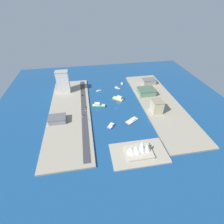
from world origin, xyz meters
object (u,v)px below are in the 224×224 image
Objects in this scene: pickup_red at (86,107)px; carpark_squat_concrete at (149,81)px; catamaran_blue at (111,126)px; sedan_silver at (83,116)px; barge_flat_brown at (132,120)px; warehouse_low_gray at (57,119)px; terminal_long_green at (146,91)px; ferry_green_doubledeck at (98,105)px; hotel_broad_white at (63,82)px; traffic_light_waterfront at (88,119)px; opera_landmark at (139,149)px; hatchback_blue at (81,90)px; yacht_sleek_gray at (122,84)px; sailboat_small_white at (99,91)px; suv_black at (82,95)px; van_white at (85,110)px; office_block_beige at (157,106)px; water_taxi_orange at (117,88)px; ferry_yellow_fast at (118,98)px.

carpark_squat_concrete is at bearing -153.70° from pickup_red.
sedan_silver is (42.41, -30.31, 2.06)m from catamaran_blue.
carpark_squat_concrete is (-71.70, -119.72, 6.94)m from barge_flat_brown.
warehouse_low_gray is 56.30m from pickup_red.
warehouse_low_gray is 0.81× the size of terminal_long_green.
ferry_green_doubledeck is 91.69m from hotel_broad_white.
traffic_light_waterfront is at bearing -25.82° from catamaran_blue.
sedan_silver is (150.20, 97.02, -4.49)m from carpark_squat_concrete.
ferry_green_doubledeck is 0.76× the size of opera_landmark.
terminal_long_green is 0.97× the size of opera_landmark.
sedan_silver is at bearing 90.90° from hatchback_blue.
yacht_sleek_gray is at bearing -10.78° from carpark_squat_concrete.
barge_flat_brown is 71.15m from traffic_light_waterfront.
sailboat_small_white is 2.60× the size of hatchback_blue.
hatchback_blue reaches higher than catamaran_blue.
suv_black is at bearing -66.77° from opera_landmark.
van_white is (124.42, 36.15, -4.80)m from terminal_long_green.
catamaran_blue is 60.52m from van_white.
sailboat_small_white reaches higher than ferry_green_doubledeck.
carpark_squat_concrete is 161.56m from pickup_red.
carpark_squat_concrete is (-107.79, -127.33, 6.55)m from catamaran_blue.
sedan_silver is (124.66, -8.78, -10.38)m from office_block_beige.
ferry_green_doubledeck is at bearing 52.84° from water_taxi_orange.
catamaran_blue reaches higher than barge_flat_brown.
sedan_silver is at bearing 90.01° from suv_black.
terminal_long_green reaches higher than pickup_red.
suv_black reaches higher than yacht_sleek_gray.
pickup_red is at bearing -16.02° from office_block_beige.
ferry_green_doubledeck reaches higher than pickup_red.
pickup_red is 0.88× the size of van_white.
office_block_beige is at bearing 133.28° from sailboat_small_white.
van_white is at bearing -51.02° from catamaran_blue.
hotel_broad_white is at bearing -23.29° from ferry_yellow_fast.
water_taxi_orange is at bearing -127.16° from ferry_green_doubledeck.
water_taxi_orange is at bearing -173.09° from sailboat_small_white.
barge_flat_brown is 91.05m from terminal_long_green.
ferry_green_doubledeck is at bearing 13.82° from terminal_long_green.
warehouse_low_gray reaches higher than ferry_yellow_fast.
pickup_red is 131.34m from opera_landmark.
catamaran_blue is 145.29m from hotel_broad_white.
catamaran_blue is 3.19× the size of sedan_silver.
traffic_light_waterfront reaches higher than sedan_silver.
hotel_broad_white reaches higher than van_white.
ferry_green_doubledeck is 68.66m from hatchback_blue.
hatchback_blue reaches higher than yacht_sleek_gray.
water_taxi_orange is (-6.84, -45.77, -1.62)m from ferry_yellow_fast.
suv_black is 0.75× the size of traffic_light_waterfront.
van_white is at bearing 23.78° from ferry_yellow_fast.
sedan_silver is at bearing 50.07° from water_taxi_orange.
terminal_long_green is 5.17× the size of traffic_light_waterfront.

